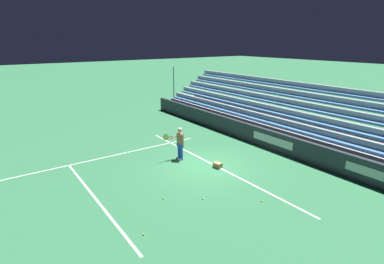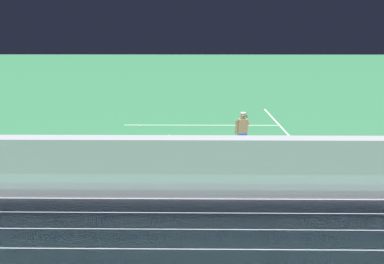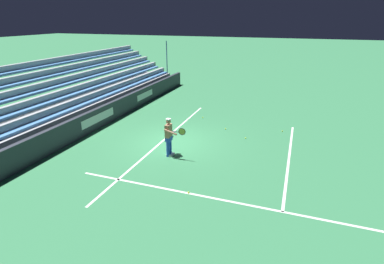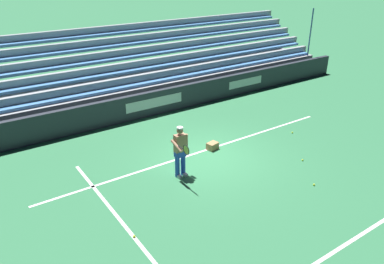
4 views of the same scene
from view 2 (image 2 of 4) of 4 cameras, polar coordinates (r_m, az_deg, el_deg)
name	(u,v)px [view 2 (image 2 of 4)]	position (r m, az deg, el deg)	size (l,w,h in m)	color
ground_plane	(204,158)	(14.46, 1.79, -4.04)	(160.00, 160.00, 0.00)	#337A4C
court_baseline_white	(204,163)	(13.98, 1.83, -4.68)	(12.00, 0.10, 0.01)	white
court_sideline_white	(286,132)	(18.82, 14.16, -0.07)	(0.10, 12.00, 0.01)	white
court_service_line_white	(202,125)	(19.75, 1.48, 1.06)	(8.22, 0.10, 0.01)	white
back_wall_sponsor_board	(207,195)	(9.91, 2.30, -9.64)	(24.84, 0.25, 1.10)	#2D333D
bleacher_stand	(211,241)	(7.46, 2.99, -16.20)	(23.59, 4.00, 3.85)	#9EA3A8
tennis_player	(243,133)	(14.79, 7.72, -0.13)	(0.58, 0.99, 1.71)	blue
ball_box_cardboard	(192,159)	(14.01, -0.07, -4.09)	(0.40, 0.30, 0.26)	#A87F51
tennis_ball_on_baseline	(103,155)	(15.16, -13.46, -3.43)	(0.07, 0.07, 0.07)	#CCE533
tennis_ball_toward_net	(146,143)	(16.55, -7.08, -1.61)	(0.07, 0.07, 0.07)	#CCE533
tennis_ball_stray_back	(295,141)	(17.25, 15.41, -1.37)	(0.07, 0.07, 0.07)	#CCE533
tennis_ball_by_box	(140,127)	(19.47, -7.96, 0.81)	(0.07, 0.07, 0.07)	#CCE533
tennis_ball_midcourt	(169,135)	(17.67, -3.49, -0.49)	(0.07, 0.07, 0.07)	#CCE533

